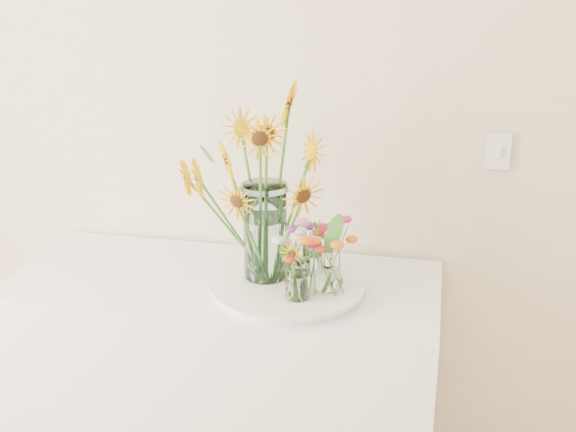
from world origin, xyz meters
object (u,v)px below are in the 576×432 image
(tray, at_px, (288,288))
(small_vase_c, at_px, (312,259))
(counter, at_px, (227,397))
(small_vase_b, at_px, (328,270))
(mason_jar, at_px, (265,232))
(small_vase_a, at_px, (298,280))

(tray, relative_size, small_vase_c, 4.15)
(counter, bearing_deg, tray, -12.65)
(small_vase_b, bearing_deg, mason_jar, 165.26)
(counter, xyz_separation_m, small_vase_c, (0.29, 0.03, 0.53))
(mason_jar, height_order, small_vase_c, mason_jar)
(tray, bearing_deg, counter, 167.35)
(counter, xyz_separation_m, tray, (0.23, -0.05, 0.46))
(small_vase_a, bearing_deg, small_vase_c, 86.49)
(counter, height_order, small_vase_a, small_vase_a)
(mason_jar, bearing_deg, small_vase_a, -44.97)
(tray, relative_size, small_vase_a, 3.64)
(counter, height_order, mason_jar, mason_jar)
(counter, distance_m, small_vase_b, 0.66)
(mason_jar, bearing_deg, counter, 173.39)
(small_vase_a, relative_size, small_vase_c, 1.14)
(mason_jar, relative_size, small_vase_c, 2.84)
(small_vase_c, bearing_deg, mason_jar, -160.03)
(tray, height_order, small_vase_a, small_vase_a)
(tray, distance_m, small_vase_c, 0.13)
(mason_jar, distance_m, small_vase_b, 0.23)
(small_vase_c, bearing_deg, small_vase_b, -57.92)
(counter, bearing_deg, mason_jar, -6.61)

